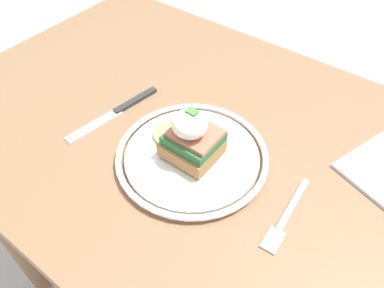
# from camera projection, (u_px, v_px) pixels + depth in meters

# --- Properties ---
(dining_table) EXTENTS (1.06, 0.64, 0.75)m
(dining_table) POSITION_uv_depth(u_px,v_px,m) (217.00, 189.00, 0.72)
(dining_table) COLOR #846042
(dining_table) RESTS_ON ground_plane
(plate) EXTENTS (0.24, 0.24, 0.02)m
(plate) POSITION_uv_depth(u_px,v_px,m) (192.00, 156.00, 0.59)
(plate) COLOR silver
(plate) RESTS_ON dining_table
(sandwich) EXTENTS (0.12, 0.08, 0.09)m
(sandwich) POSITION_uv_depth(u_px,v_px,m) (191.00, 137.00, 0.56)
(sandwich) COLOR #9E703D
(sandwich) RESTS_ON plate
(fork) EXTENTS (0.02, 0.14, 0.00)m
(fork) POSITION_uv_depth(u_px,v_px,m) (285.00, 217.00, 0.52)
(fork) COLOR silver
(fork) RESTS_ON dining_table
(knife) EXTENTS (0.04, 0.19, 0.01)m
(knife) POSITION_uv_depth(u_px,v_px,m) (121.00, 109.00, 0.68)
(knife) COLOR #2D2D2D
(knife) RESTS_ON dining_table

